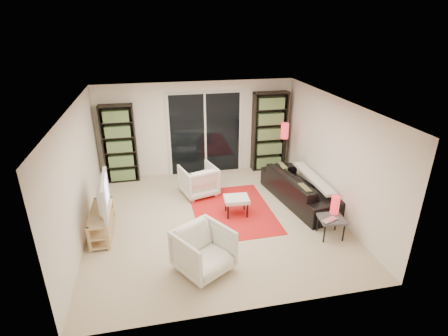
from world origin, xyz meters
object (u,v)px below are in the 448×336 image
Objects in this scene: bookshelf_left at (120,144)px; armchair_front at (204,251)px; side_table at (331,220)px; bookshelf_right at (269,132)px; sofa at (301,188)px; ottoman at (237,200)px; floor_lamp at (284,136)px; tv_stand at (102,222)px; armchair_back at (199,180)px.

armchair_front is at bearing -68.84° from bookshelf_left.
side_table is (2.48, 0.47, -0.02)m from armchair_front.
sofa is at bearing -86.40° from bookshelf_right.
sofa is at bearing 89.92° from side_table.
bookshelf_right is 4.16× the size of side_table.
bookshelf_left is at bearing 137.26° from ottoman.
ottoman is at bearing 28.18° from armchair_front.
bookshelf_left is 4.10m from floor_lamp.
bookshelf_left reaches higher than side_table.
bookshelf_right reaches higher than tv_stand.
armchair_back is at bearing -165.59° from floor_lamp.
ottoman is (0.65, -1.09, -0.01)m from armchair_back.
armchair_back is at bearing 52.27° from armchair_front.
sofa is at bearing -93.32° from floor_lamp.
armchair_front is (1.49, -3.84, -0.60)m from bookshelf_left.
armchair_back is (-2.20, 0.82, 0.03)m from sofa.
armchair_back is at bearing -150.90° from bookshelf_right.
bookshelf_left is 0.87× the size of sofa.
bookshelf_right is 3.45m from side_table.
sofa is 4.46× the size of side_table.
bookshelf_right is 4.83m from tv_stand.
armchair_back is at bearing 32.06° from tv_stand.
bookshelf_left is 2.54m from tv_stand.
bookshelf_right is at bearing 109.88° from floor_lamp.
bookshelf_left reaches higher than ottoman.
bookshelf_left is at bearing 172.03° from floor_lamp.
armchair_front is at bearing -169.37° from side_table.
sofa is at bearing 5.39° from armchair_front.
side_table is at bearing -36.30° from ottoman.
sofa reaches higher than side_table.
bookshelf_right is 2.55× the size of armchair_front.
armchair_front reaches higher than ottoman.
armchair_back is 1.47× the size of ottoman.
bookshelf_right is (3.85, -0.00, 0.07)m from bookshelf_left.
ottoman is 1.92m from side_table.
bookshelf_left is 1.68× the size of tv_stand.
floor_lamp is at bearing -7.97° from bookshelf_left.
tv_stand is at bearing 109.27° from armchair_front.
bookshelf_left is at bearing 84.04° from tv_stand.
tv_stand is at bearing -95.96° from bookshelf_left.
bookshelf_left reaches higher than tv_stand.
sofa is 1.41m from side_table.
bookshelf_left is 2.21m from armchair_back.
side_table is 2.91m from floor_lamp.
bookshelf_right is 2.69× the size of armchair_back.
tv_stand is 4.33m from side_table.
side_table is 0.35× the size of floor_lamp.
floor_lamp is (4.31, 1.86, 0.83)m from tv_stand.
bookshelf_left is at bearing 54.08° from sofa.
bookshelf_left reaches higher than sofa.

